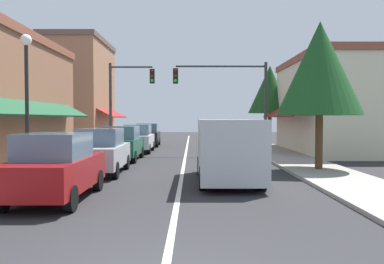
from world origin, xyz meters
name	(u,v)px	position (x,y,z in m)	size (l,w,h in m)	color
ground_plane	(185,156)	(0.00, 18.00, 0.00)	(80.00, 80.00, 0.00)	#28282B
sidewalk_left	(90,154)	(-5.50, 18.00, 0.06)	(2.60, 56.00, 0.12)	gray
sidewalk_right	(279,154)	(5.50, 18.00, 0.06)	(2.60, 56.00, 0.12)	gray
lane_center_stripe	(185,155)	(0.00, 18.00, 0.00)	(0.14, 52.00, 0.01)	silver
storefront_right_block	(334,105)	(9.36, 20.00, 3.00)	(6.46, 10.20, 5.99)	beige
storefront_far_left	(80,92)	(-8.90, 28.00, 4.32)	(5.51, 8.20, 8.63)	#9E6B4C
parked_car_nearest_left	(55,167)	(-3.21, 5.38, 0.88)	(1.80, 4.11, 1.77)	maroon
parked_car_second_left	(100,151)	(-3.16, 10.35, 0.88)	(1.85, 4.13, 1.77)	#B7BABF
parked_car_third_left	(122,143)	(-3.19, 15.29, 0.88)	(1.79, 4.10, 1.77)	#0F4C33
parked_car_far_left	(138,139)	(-3.04, 20.16, 0.88)	(1.83, 4.12, 1.77)	silver
parked_car_distant_left	(147,135)	(-3.05, 25.75, 0.88)	(1.87, 4.14, 1.77)	black
van_in_lane	(227,148)	(1.60, 8.43, 1.15)	(2.02, 5.19, 2.12)	#B2B7BC
traffic_signal_mast_arm	(232,91)	(2.81, 18.76, 3.82)	(5.63, 0.50, 5.52)	#333333
traffic_signal_left_corner	(124,94)	(-3.87, 20.17, 3.72)	(2.92, 0.50, 5.66)	#333333
street_lamp_left_near	(26,84)	(-4.94, 7.80, 3.26)	(0.36, 0.36, 4.85)	black
tree_right_near	(319,69)	(5.51, 11.00, 4.16)	(3.42, 3.42, 6.05)	#4C331E
tree_right_far	(269,90)	(6.38, 25.62, 4.37)	(3.32, 3.32, 6.22)	#4C331E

